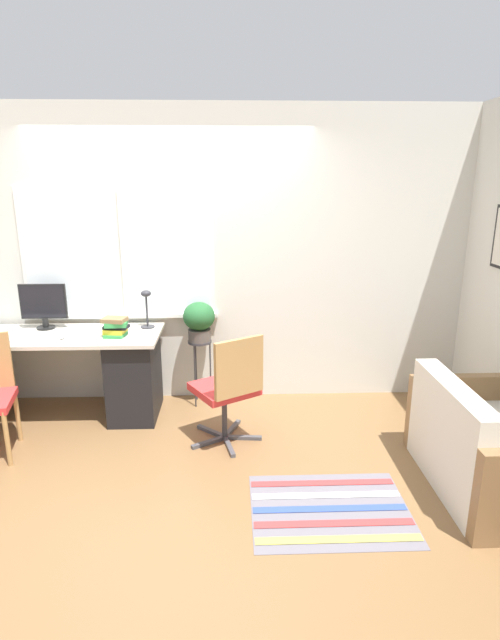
{
  "coord_description": "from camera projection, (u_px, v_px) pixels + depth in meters",
  "views": [
    {
      "loc": [
        0.54,
        -3.83,
        2.05
      ],
      "look_at": [
        0.68,
        0.17,
        0.92
      ],
      "focal_mm": 28.0,
      "sensor_mm": 36.0,
      "label": 1
    }
  ],
  "objects": [
    {
      "name": "mouse",
      "position": [
        62.0,
        337.0,
        4.18
      ],
      "size": [
        0.04,
        0.07,
        0.03
      ],
      "color": "silver",
      "rests_on": "desk"
    },
    {
      "name": "monitor",
      "position": [
        44.0,
        305.0,
        4.42
      ],
      "size": [
        0.41,
        0.16,
        0.41
      ],
      "color": "black",
      "rests_on": "desk"
    },
    {
      "name": "potted_plant",
      "position": [
        199.0,
        320.0,
        4.54
      ],
      "size": [
        0.29,
        0.29,
        0.36
      ],
      "color": "#514C47",
      "rests_on": "plant_stand"
    },
    {
      "name": "office_chair_swivel",
      "position": [
        229.0,
        387.0,
        3.9
      ],
      "size": [
        0.61,
        0.62,
        0.92
      ],
      "rotation": [
        0.0,
        0.0,
        3.69
      ],
      "color": "#47474C",
      "rests_on": "ground_plane"
    },
    {
      "name": "wall_back_with_window",
      "position": [
        171.0,
        259.0,
        4.58
      ],
      "size": [
        9.0,
        0.12,
        2.7
      ],
      "color": "silver",
      "rests_on": "ground_plane"
    },
    {
      "name": "floor_rug_striped",
      "position": [
        330.0,
        509.0,
        3.22
      ],
      "size": [
        1.02,
        0.78,
        0.01
      ],
      "color": "slate",
      "rests_on": "ground_plane"
    },
    {
      "name": "ground_plane",
      "position": [
        170.0,
        431.0,
        4.22
      ],
      "size": [
        14.0,
        14.0,
        0.0
      ],
      "primitive_type": "plane",
      "color": "brown"
    },
    {
      "name": "desk",
      "position": [
        54.0,
        373.0,
        4.4
      ],
      "size": [
        1.89,
        0.67,
        0.77
      ],
      "color": "beige",
      "rests_on": "ground_plane"
    },
    {
      "name": "plant_stand",
      "position": [
        200.0,
        350.0,
        4.62
      ],
      "size": [
        0.22,
        0.22,
        0.63
      ],
      "color": "#333338",
      "rests_on": "ground_plane"
    },
    {
      "name": "desk_lamp",
      "position": [
        146.0,
        304.0,
        4.45
      ],
      "size": [
        0.12,
        0.12,
        0.34
      ],
      "color": "#2D2D33",
      "rests_on": "desk"
    },
    {
      "name": "book_stack",
      "position": [
        115.0,
        327.0,
        4.24
      ],
      "size": [
        0.23,
        0.2,
        0.17
      ],
      "color": "green",
      "rests_on": "desk"
    },
    {
      "name": "keyboard",
      "position": [
        28.0,
        339.0,
        4.16
      ],
      "size": [
        0.4,
        0.14,
        0.02
      ],
      "color": "silver",
      "rests_on": "desk"
    },
    {
      "name": "couch_loveseat",
      "position": [
        484.0,
        451.0,
        3.39
      ],
      "size": [
        0.75,
        1.2,
        0.76
      ],
      "rotation": [
        0.0,
        0.0,
        1.57
      ],
      "color": "silver",
      "rests_on": "ground_plane"
    }
  ]
}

